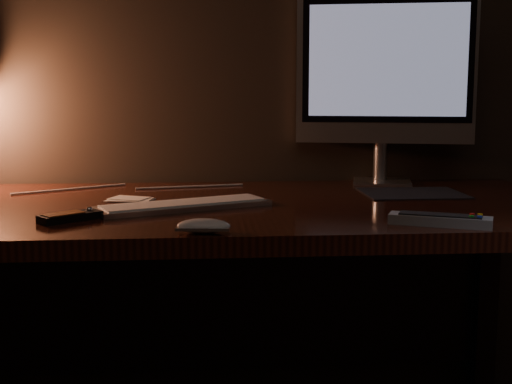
{
  "coord_description": "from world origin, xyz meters",
  "views": [
    {
      "loc": [
        -0.09,
        0.21,
        1.03
      ],
      "look_at": [
        0.03,
        1.73,
        0.79
      ],
      "focal_mm": 50.0,
      "sensor_mm": 36.0,
      "label": 1
    }
  ],
  "objects": [
    {
      "name": "media_remote",
      "position": [
        -0.35,
        1.67,
        0.76
      ],
      "size": [
        0.13,
        0.12,
        0.02
      ],
      "rotation": [
        0.0,
        0.0,
        0.68
      ],
      "color": "black",
      "rests_on": "desk"
    },
    {
      "name": "papers",
      "position": [
        -0.26,
        1.92,
        0.75
      ],
      "size": [
        0.12,
        0.1,
        0.01
      ],
      "primitive_type": "cube",
      "rotation": [
        0.0,
        0.0,
        -0.32
      ],
      "color": "white",
      "rests_on": "desk"
    },
    {
      "name": "mouse",
      "position": [
        -0.08,
        1.52,
        0.76
      ],
      "size": [
        0.11,
        0.06,
        0.02
      ],
      "primitive_type": "ellipsoid",
      "rotation": [
        0.0,
        0.0,
        -0.12
      ],
      "color": "white",
      "rests_on": "desk"
    },
    {
      "name": "cable",
      "position": [
        -0.27,
        2.1,
        0.75
      ],
      "size": [
        0.58,
        0.2,
        0.01
      ],
      "primitive_type": "cylinder",
      "rotation": [
        0.0,
        1.57,
        0.33
      ],
      "color": "white",
      "rests_on": "desk"
    },
    {
      "name": "monitor",
      "position": [
        0.43,
        2.16,
        1.05
      ],
      "size": [
        0.48,
        0.18,
        0.52
      ],
      "rotation": [
        0.0,
        0.0,
        -0.24
      ],
      "color": "silver",
      "rests_on": "desk"
    },
    {
      "name": "desk",
      "position": [
        0.0,
        1.93,
        0.62
      ],
      "size": [
        1.6,
        0.75,
        0.75
      ],
      "color": "#35140C",
      "rests_on": "ground"
    },
    {
      "name": "tv_remote",
      "position": [
        0.38,
        1.55,
        0.76
      ],
      "size": [
        0.2,
        0.13,
        0.03
      ],
      "rotation": [
        0.0,
        0.0,
        -0.42
      ],
      "color": "gray",
      "rests_on": "desk"
    },
    {
      "name": "mousepad",
      "position": [
        0.45,
        1.96,
        0.75
      ],
      "size": [
        0.25,
        0.2,
        0.0
      ],
      "primitive_type": "cube",
      "rotation": [
        0.0,
        0.0,
        0.0
      ],
      "color": "black",
      "rests_on": "desk"
    },
    {
      "name": "keyboard",
      "position": [
        -0.13,
        1.8,
        0.76
      ],
      "size": [
        0.41,
        0.26,
        0.01
      ],
      "primitive_type": "cube",
      "rotation": [
        0.0,
        0.0,
        0.4
      ],
      "color": "silver",
      "rests_on": "desk"
    }
  ]
}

